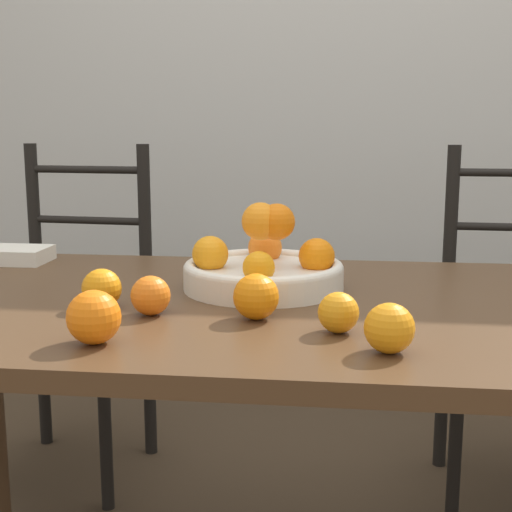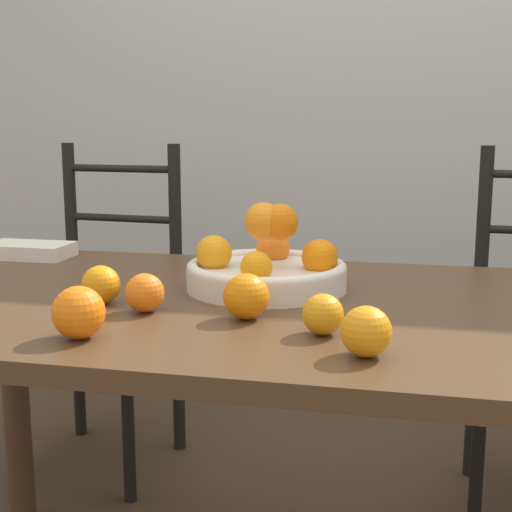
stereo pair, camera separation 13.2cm
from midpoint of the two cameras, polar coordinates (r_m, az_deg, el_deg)
The scene contains 11 objects.
wall_back at distance 2.78m, azimuth 5.58°, elevation 14.99°, with size 8.00×0.06×2.60m.
dining_table at distance 1.35m, azimuth 3.61°, elevation -7.54°, with size 1.93×0.84×0.75m.
fruit_bowl at distance 1.42m, azimuth -2.17°, elevation -0.88°, with size 0.32×0.32×0.17m.
orange_loose_0 at distance 1.13m, azimuth 3.25°, elevation -4.58°, with size 0.07×0.07×0.07m.
orange_loose_1 at distance 1.11m, azimuth -16.39°, elevation -4.76°, with size 0.08×0.08×0.08m.
orange_loose_2 at distance 1.32m, azimuth -15.22°, elevation -2.55°, with size 0.07×0.07×0.07m.
orange_loose_3 at distance 1.20m, azimuth -3.31°, elevation -3.30°, with size 0.08×0.08×0.08m.
orange_loose_4 at distance 1.03m, azimuth 6.85°, elevation -5.80°, with size 0.07×0.07×0.07m.
orange_loose_5 at distance 1.25m, azimuth -11.60°, elevation -3.15°, with size 0.07×0.07×0.07m.
chair_left at distance 2.30m, azimuth -16.03°, elevation -5.32°, with size 0.45×0.43×1.02m.
book_stack at distance 1.83m, azimuth -21.58°, elevation 0.08°, with size 0.21×0.12×0.04m.
Camera 1 is at (0.00, -1.29, 1.08)m, focal length 50.00 mm.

